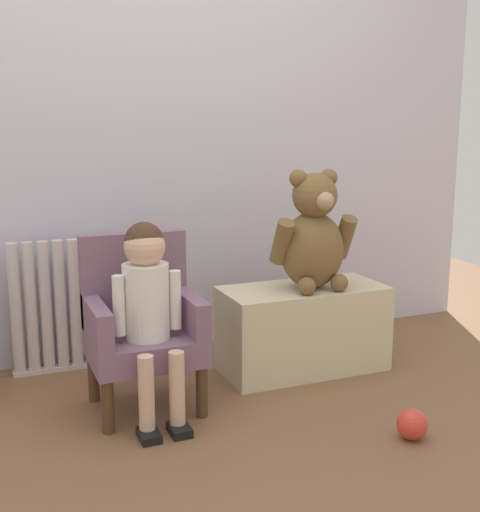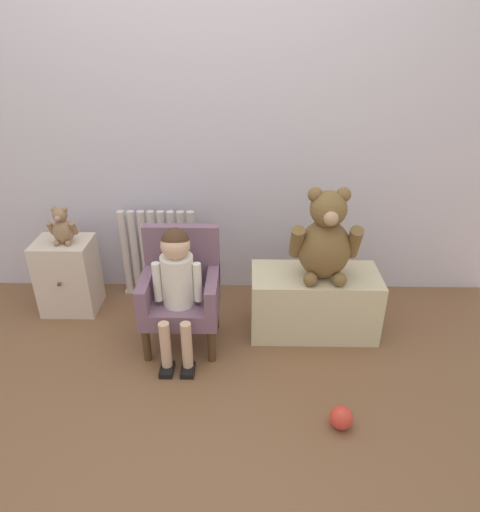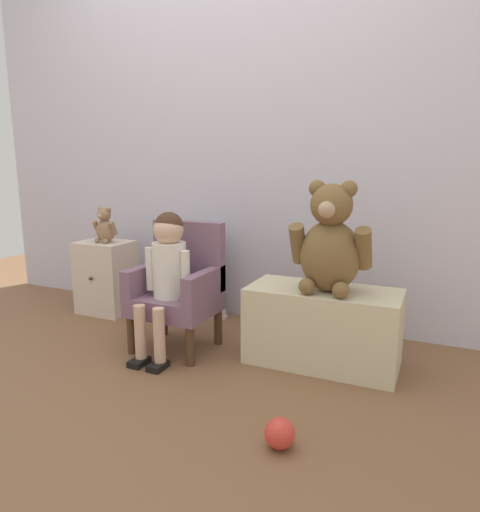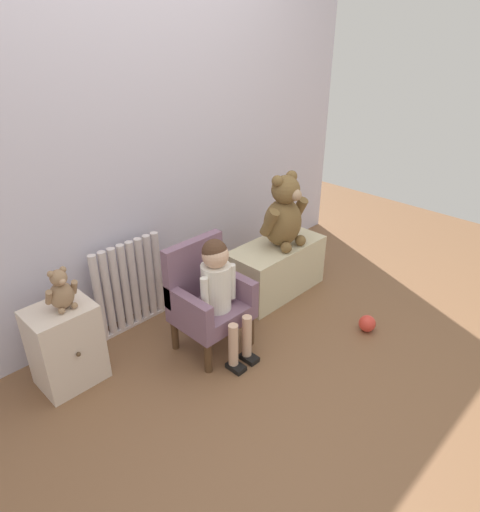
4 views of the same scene
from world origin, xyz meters
name	(u,v)px [view 3 (image 3 of 4)]	position (x,y,z in m)	size (l,w,h in m)	color
ground_plane	(124,396)	(0.00, 0.00, 0.00)	(6.00, 6.00, 0.00)	brown
back_wall	(240,124)	(0.00, 1.18, 1.20)	(3.80, 0.05, 2.40)	silver
radiator	(192,270)	(-0.28, 1.06, 0.29)	(0.50, 0.05, 0.59)	silver
small_dresser	(106,277)	(-0.82, 0.87, 0.24)	(0.33, 0.29, 0.47)	beige
child_armchair	(179,286)	(-0.07, 0.57, 0.33)	(0.41, 0.36, 0.66)	slate
child_figure	(167,263)	(-0.07, 0.46, 0.48)	(0.25, 0.35, 0.73)	silver
low_bench	(323,326)	(0.68, 0.67, 0.19)	(0.72, 0.34, 0.38)	beige
large_teddy_bear	(330,244)	(0.70, 0.64, 0.60)	(0.38, 0.26, 0.52)	brown
small_teddy_bear	(105,227)	(-0.79, 0.85, 0.57)	(0.17, 0.12, 0.23)	#927152
toy_ball	(280,433)	(0.72, -0.07, 0.05)	(0.11, 0.11, 0.11)	red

